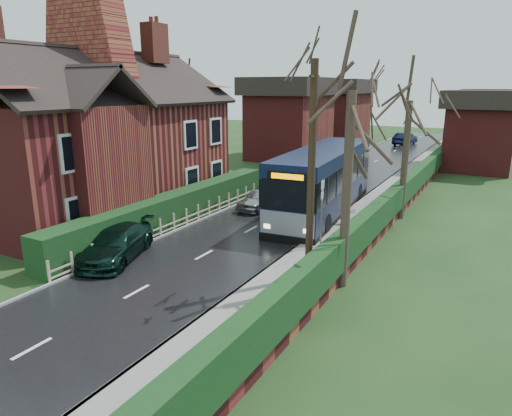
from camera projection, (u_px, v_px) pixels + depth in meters
The scene contains 18 objects.
ground at pixel (174, 272), 17.31m from camera, with size 140.00×140.00×0.00m, color #2C471E.
road at pixel (285, 211), 25.78m from camera, with size 6.00×100.00×0.02m, color black.
pavement at pixel (359, 220), 23.79m from camera, with size 2.50×100.00×0.14m, color slate.
kerb_right at pixel (337, 217), 24.35m from camera, with size 0.12×100.00×0.14m, color gray.
kerb_left at pixel (239, 203), 27.18m from camera, with size 0.12×100.00×0.10m, color gray.
front_hedge at pixel (174, 209), 23.14m from camera, with size 1.20×16.00×1.60m, color black.
picket_fence at pixel (187, 217), 22.89m from camera, with size 0.10×16.00×0.90m, color tan, non-canonical shape.
right_wall_hedge at pixel (391, 206), 22.83m from camera, with size 0.60×50.00×1.80m.
brick_house at pixel (97, 134), 24.27m from camera, with size 9.30×14.60×10.30m.
bus at pixel (323, 182), 24.97m from camera, with size 3.65×11.91×3.56m.
car_silver at pixel (260, 198), 26.12m from camera, with size 1.44×3.59×1.22m, color #A0A1A4.
car_green at pixel (117, 243), 18.50m from camera, with size 1.82×4.49×1.30m, color black.
car_distant at pixel (405, 139), 54.48m from camera, with size 1.54×4.41×1.45m, color #111533.
bus_stop_sign at pixel (322, 204), 19.17m from camera, with size 0.16×0.46×3.07m.
telegraph_pole at pixel (311, 175), 15.49m from camera, with size 0.26×0.99×7.68m.
tree_right_near at pixel (353, 75), 14.27m from camera, with size 4.43×4.43×9.57m.
tree_right_far at pixel (411, 92), 22.68m from camera, with size 4.54×4.54×8.76m.
tree_house_side at pixel (191, 83), 35.12m from camera, with size 4.14×4.14×9.40m.
Camera 1 is at (10.47, -12.61, 6.83)m, focal length 32.00 mm.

